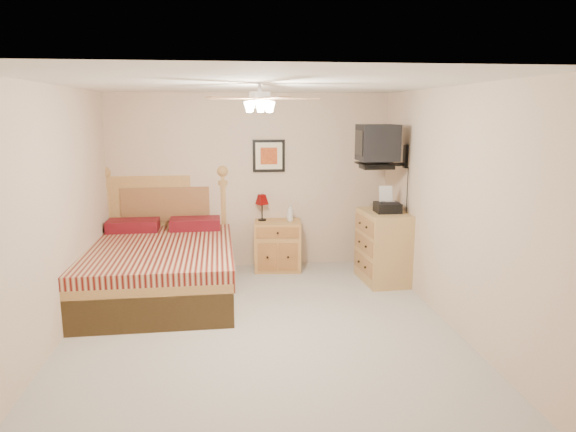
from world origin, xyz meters
The scene contains 17 objects.
floor centered at (0.00, 0.00, 0.00)m, with size 4.50×4.50×0.00m, color #A6A096.
ceiling centered at (0.00, 0.00, 2.50)m, with size 4.00×4.50×0.04m, color white.
wall_back centered at (0.00, 2.25, 1.25)m, with size 4.00×0.04×2.50m, color #CBB096.
wall_front centered at (0.00, -2.25, 1.25)m, with size 4.00×0.04×2.50m, color #CBB096.
wall_left centered at (-2.00, 0.00, 1.25)m, with size 0.04×4.50×2.50m, color #CBB096.
wall_right centered at (2.00, 0.00, 1.25)m, with size 0.04×4.50×2.50m, color #CBB096.
bed centered at (-1.19, 1.12, 0.75)m, with size 1.77×2.32×1.50m, color #AC823F, non-canonical shape.
nightstand centered at (0.37, 2.00, 0.35)m, with size 0.65×0.49×0.71m, color #AF7F42.
table_lamp centered at (0.16, 2.10, 0.89)m, with size 0.20×0.20×0.38m, color #610403, non-canonical shape.
lotion_bottle centered at (0.55, 2.01, 0.83)m, with size 0.09×0.09×0.24m, color silver.
framed_picture centered at (0.27, 2.23, 1.62)m, with size 0.46×0.04×0.46m, color black.
dresser centered at (1.73, 1.31, 0.47)m, with size 0.56×0.80×0.95m, color tan.
fax_machine centered at (1.74, 1.27, 1.12)m, with size 0.31×0.33×0.33m, color black, non-canonical shape.
magazine_lower centered at (1.69, 1.58, 0.96)m, with size 0.18×0.24×0.02m, color #B4A88F.
magazine_upper centered at (1.69, 1.57, 0.98)m, with size 0.21×0.28×0.02m, color gray.
wall_tv centered at (1.75, 1.34, 1.81)m, with size 0.56×0.46×0.58m, color black, non-canonical shape.
ceiling_fan centered at (0.00, -0.20, 2.36)m, with size 1.14×1.14×0.28m, color white, non-canonical shape.
Camera 1 is at (-0.30, -5.11, 2.23)m, focal length 32.00 mm.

